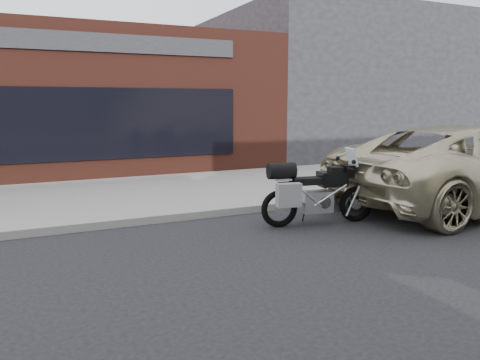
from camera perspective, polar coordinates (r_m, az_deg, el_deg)
ground at (r=5.91m, az=8.04°, el=-13.50°), size 120.00×120.00×0.00m
near_sidewalk at (r=12.14m, az=-10.11°, el=-1.23°), size 44.00×6.00×0.15m
storefront at (r=18.56m, az=-21.99°, el=8.65°), size 14.00×10.07×4.50m
neighbour_building at (r=22.66m, az=10.41°, el=11.10°), size 10.00×10.00×6.00m
motorcycle at (r=8.86m, az=8.79°, el=-1.51°), size 2.28×0.79×1.45m
minivan at (r=11.49m, az=26.27°, el=1.50°), size 6.57×3.20×1.80m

